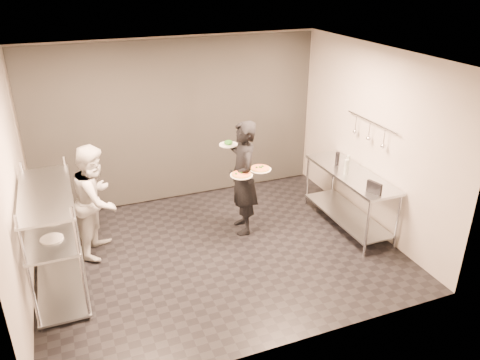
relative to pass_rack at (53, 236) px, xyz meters
name	(u,v)px	position (x,y,z in m)	size (l,w,h in m)	color
room_shell	(192,136)	(2.15, 1.18, 0.63)	(5.00, 4.00, 2.80)	black
pass_rack	(53,236)	(0.00, 0.00, 0.00)	(0.60, 1.60, 1.50)	silver
prep_counter	(350,190)	(4.33, 0.00, -0.14)	(0.60, 1.80, 0.92)	silver
utensil_rail	(370,132)	(4.58, 0.00, 0.78)	(0.07, 1.20, 0.31)	silver
waiter	(243,178)	(2.73, 0.47, 0.12)	(0.65, 0.43, 1.78)	black
chef	(97,200)	(0.60, 0.70, 0.05)	(0.79, 0.62, 1.63)	beige
pizza_plate_near	(241,175)	(2.60, 0.23, 0.30)	(0.33, 0.33, 0.05)	white
pizza_plate_far	(260,169)	(2.92, 0.28, 0.33)	(0.32, 0.32, 0.05)	white
salad_plate	(228,143)	(2.60, 0.76, 0.60)	(0.28, 0.28, 0.07)	white
pos_monitor	(374,188)	(4.21, -0.72, 0.24)	(0.05, 0.23, 0.17)	black
bottle_green	(346,167)	(4.21, -0.02, 0.27)	(0.07, 0.07, 0.24)	#939F92
bottle_clear	(348,161)	(4.39, 0.21, 0.25)	(0.06, 0.06, 0.19)	#939F92
bottle_dark	(337,159)	(4.28, 0.33, 0.26)	(0.06, 0.06, 0.22)	black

